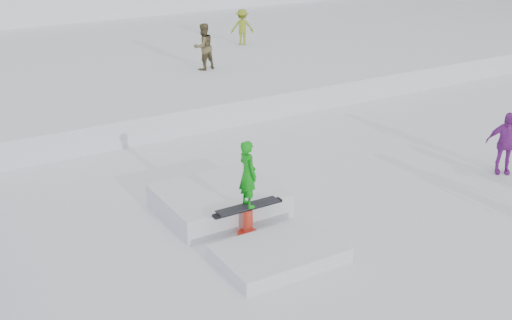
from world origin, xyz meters
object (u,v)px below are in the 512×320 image
walker_olive (203,47)px  walker_ygreen (242,27)px  jib_rail_feature (235,211)px  spectator_purple (505,143)px

walker_olive → walker_ygreen: bearing=-147.4°
walker_ygreen → jib_rail_feature: 14.94m
spectator_purple → jib_rail_feature: size_ratio=0.37×
walker_ygreen → spectator_purple: size_ratio=0.92×
walker_olive → spectator_purple: (3.10, -10.84, -0.82)m
walker_olive → spectator_purple: size_ratio=1.03×
walker_olive → spectator_purple: walker_olive is taller
walker_ygreen → walker_olive: bearing=65.6°
jib_rail_feature → walker_olive: bearing=66.7°
spectator_purple → walker_olive: bearing=146.0°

